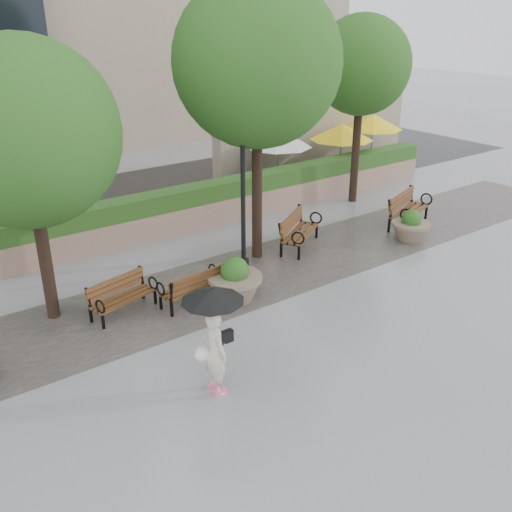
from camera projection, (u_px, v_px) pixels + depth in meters
ground at (293, 336)px, 12.22m from camera, size 100.00×100.00×0.00m
cobble_strip at (218, 285)px, 14.44m from camera, size 28.00×3.20×0.01m
hedge_wall at (145, 218)px, 17.12m from camera, size 24.00×0.80×1.35m
cafe_wall at (316, 123)px, 23.96m from camera, size 10.00×0.60×4.00m
cafe_hedge at (342, 172)px, 22.69m from camera, size 8.00×0.50×0.90m
asphalt_street at (96, 205)px, 20.34m from camera, size 40.00×7.00×0.00m
bench_1 at (124, 303)px, 13.05m from camera, size 1.67×0.99×0.85m
bench_2 at (193, 293)px, 13.50m from camera, size 1.66×0.80×0.86m
bench_3 at (299, 238)px, 16.64m from camera, size 1.97×1.62×1.01m
bench_4 at (408, 216)px, 18.31m from camera, size 2.11×1.40×1.06m
planter_left at (235, 283)px, 13.59m from camera, size 1.32×1.32×1.11m
planter_right at (410, 228)px, 17.15m from camera, size 1.14×1.14×0.96m
lamppost at (243, 203)px, 14.58m from camera, size 0.28×0.28×4.25m
tree_0 at (32, 137)px, 11.52m from camera, size 3.87×3.85×6.09m
tree_1 at (260, 68)px, 14.25m from camera, size 4.23×4.23×7.34m
tree_2 at (363, 69)px, 19.09m from camera, size 3.39×3.29×6.36m
patio_umb_white at (279, 139)px, 21.18m from camera, size 2.50×2.50×2.30m
patio_umb_yellow_a at (342, 132)px, 22.30m from camera, size 2.50×2.50×2.30m
patio_umb_yellow_b at (373, 122)px, 24.28m from camera, size 2.50×2.50×2.30m
pedestrian at (214, 330)px, 10.03m from camera, size 1.12×1.12×2.06m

